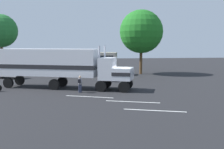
% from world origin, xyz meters
% --- Properties ---
extents(ground_plane, '(120.00, 120.00, 0.00)m').
position_xyz_m(ground_plane, '(0.00, 0.00, 0.00)').
color(ground_plane, '#232326').
extents(lane_stripe_near, '(4.16, 1.74, 0.01)m').
position_xyz_m(lane_stripe_near, '(-2.87, -3.50, 0.01)').
color(lane_stripe_near, silver).
rests_on(lane_stripe_near, ground_plane).
extents(lane_stripe_mid, '(4.23, 1.54, 0.01)m').
position_xyz_m(lane_stripe_mid, '(0.53, -6.05, 0.01)').
color(lane_stripe_mid, silver).
rests_on(lane_stripe_mid, ground_plane).
extents(lane_stripe_far, '(4.23, 1.54, 0.01)m').
position_xyz_m(lane_stripe_far, '(1.50, -9.06, 0.01)').
color(lane_stripe_far, silver).
rests_on(lane_stripe_far, ground_plane).
extents(semi_truck, '(14.15, 7.18, 4.50)m').
position_xyz_m(semi_truck, '(-5.81, 1.62, 2.52)').
color(semi_truck, white).
rests_on(semi_truck, ground_plane).
extents(person_bystander, '(0.38, 0.48, 1.63)m').
position_xyz_m(person_bystander, '(-3.67, -1.31, 0.89)').
color(person_bystander, '#2D3347').
rests_on(person_bystander, ground_plane).
extents(parked_bus, '(11.29, 5.09, 3.40)m').
position_xyz_m(parked_bus, '(-3.44, 14.52, 2.07)').
color(parked_bus, '#BFB29E').
rests_on(parked_bus, ground_plane).
extents(parked_car, '(4.72, 3.69, 1.57)m').
position_xyz_m(parked_car, '(-13.33, 10.88, 0.81)').
color(parked_car, '#B7B7BC').
rests_on(parked_car, ground_plane).
extents(tree_left, '(5.24, 5.24, 9.38)m').
position_xyz_m(tree_left, '(-15.96, 17.83, 6.73)').
color(tree_left, brown).
rests_on(tree_left, ground_plane).
extents(tree_center, '(6.68, 6.68, 9.92)m').
position_xyz_m(tree_center, '(5.87, 13.87, 6.57)').
color(tree_center, brown).
rests_on(tree_center, ground_plane).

